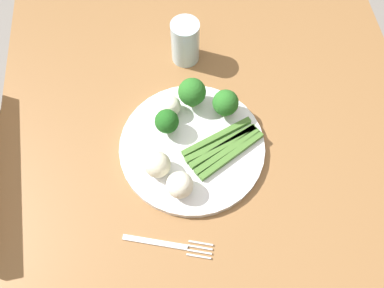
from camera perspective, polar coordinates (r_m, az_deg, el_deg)
The scene contains 12 objects.
ground_plane at distance 1.57m, azimuth 1.60°, elevation -13.57°, with size 6.00×6.00×0.02m, color gray.
dining_table at distance 0.94m, azimuth 2.62°, elevation -3.89°, with size 1.24×0.88×0.78m.
plate at distance 0.83m, azimuth -0.00°, elevation -0.40°, with size 0.29×0.29×0.01m, color white.
asparagus_bundle at distance 0.81m, azimuth 4.47°, elevation -0.32°, with size 0.13×0.17×0.01m.
broccoli_front at distance 0.81m, azimuth -3.53°, elevation 3.14°, with size 0.05×0.05×0.06m.
broccoli_right at distance 0.83m, azimuth 4.69°, elevation 5.71°, with size 0.05×0.05×0.07m.
broccoli_near_center at distance 0.84m, azimuth 0.00°, elevation 7.22°, with size 0.06×0.06×0.07m.
cauliflower_outer_edge at distance 0.84m, azimuth -3.13°, elevation 5.30°, with size 0.05×0.05×0.05m, color white.
cauliflower_edge at distance 0.76m, azimuth -1.72°, elevation -5.72°, with size 0.05×0.05×0.05m, color white.
cauliflower_front_left at distance 0.78m, azimuth -4.83°, elevation -2.89°, with size 0.05×0.05×0.05m, color beige.
fork at distance 0.76m, azimuth -3.25°, elevation -13.81°, with size 0.06×0.16×0.00m.
water_glass at distance 0.92m, azimuth -0.95°, elevation 14.05°, with size 0.06×0.06×0.10m, color silver.
Camera 1 is at (0.36, -0.08, 1.52)m, focal length 38.28 mm.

